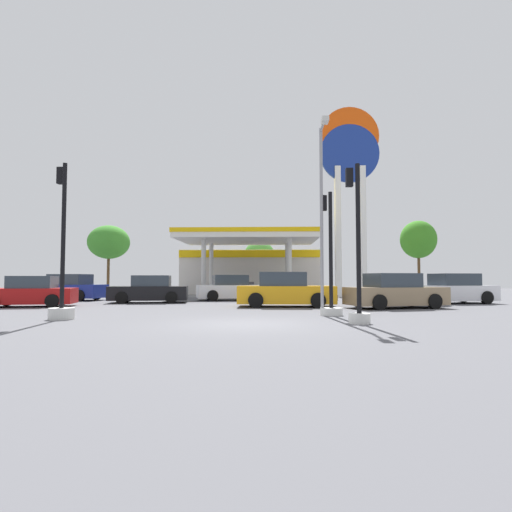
% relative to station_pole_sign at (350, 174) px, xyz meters
% --- Properties ---
extents(ground_plane, '(90.00, 90.00, 0.00)m').
position_rel_station_pole_sign_xyz_m(ground_plane, '(-6.42, -17.57, -8.90)').
color(ground_plane, '#56565B').
rests_on(ground_plane, ground).
extents(gas_station, '(11.92, 13.05, 4.74)m').
position_rel_station_pole_sign_xyz_m(gas_station, '(-7.42, 6.40, -6.64)').
color(gas_station, beige).
rests_on(gas_station, ground).
extents(station_pole_sign, '(4.26, 0.56, 13.81)m').
position_rel_station_pole_sign_xyz_m(station_pole_sign, '(0.00, 0.00, 0.00)').
color(station_pole_sign, white).
rests_on(station_pole_sign, ground).
extents(car_0, '(4.69, 2.90, 1.56)m').
position_rel_station_pole_sign_xyz_m(car_0, '(-8.13, -4.12, -8.19)').
color(car_0, black).
rests_on(car_0, ground).
extents(car_1, '(4.76, 3.01, 1.58)m').
position_rel_station_pole_sign_xyz_m(car_1, '(-0.06, -10.73, -8.18)').
color(car_1, black).
rests_on(car_1, ground).
extents(car_2, '(4.63, 2.13, 1.65)m').
position_rel_station_pole_sign_xyz_m(car_2, '(-5.02, -9.90, -8.15)').
color(car_2, black).
rests_on(car_2, ground).
extents(car_3, '(4.82, 2.88, 1.62)m').
position_rel_station_pole_sign_xyz_m(car_3, '(4.11, -6.98, -8.17)').
color(car_3, black).
rests_on(car_3, ground).
extents(car_4, '(4.46, 2.41, 1.52)m').
position_rel_station_pole_sign_xyz_m(car_4, '(-12.52, -6.87, -8.21)').
color(car_4, black).
rests_on(car_4, ground).
extents(car_5, '(4.38, 2.56, 1.47)m').
position_rel_station_pole_sign_xyz_m(car_5, '(-17.28, -10.38, -8.23)').
color(car_5, black).
rests_on(car_5, ground).
extents(car_6, '(4.72, 2.53, 1.61)m').
position_rel_station_pole_sign_xyz_m(car_6, '(-18.29, -4.49, -8.17)').
color(car_6, black).
rests_on(car_6, ground).
extents(traffic_signal_0, '(0.65, 0.68, 4.85)m').
position_rel_station_pole_sign_xyz_m(traffic_signal_0, '(-3.11, -17.37, -7.29)').
color(traffic_signal_0, silver).
rests_on(traffic_signal_0, ground).
extents(traffic_signal_1, '(0.80, 0.80, 4.56)m').
position_rel_station_pole_sign_xyz_m(traffic_signal_1, '(-3.55, -14.63, -7.66)').
color(traffic_signal_1, silver).
rests_on(traffic_signal_1, ground).
extents(traffic_signal_2, '(0.82, 0.82, 5.24)m').
position_rel_station_pole_sign_xyz_m(traffic_signal_2, '(-12.68, -16.41, -7.64)').
color(traffic_signal_2, silver).
rests_on(traffic_signal_2, ground).
extents(tree_0, '(3.98, 3.98, 6.48)m').
position_rel_station_pole_sign_xyz_m(tree_0, '(-21.41, 9.83, -4.05)').
color(tree_0, brown).
rests_on(tree_0, ground).
extents(tree_1, '(2.97, 2.97, 4.92)m').
position_rel_station_pole_sign_xyz_m(tree_1, '(-6.81, 10.21, -5.31)').
color(tree_1, brown).
rests_on(tree_1, ground).
extents(tree_2, '(3.38, 3.38, 6.89)m').
position_rel_station_pole_sign_xyz_m(tree_2, '(8.46, 10.46, -3.83)').
color(tree_2, brown).
rests_on(tree_2, ground).
extents(corner_streetlamp, '(0.24, 1.48, 6.99)m').
position_rel_station_pole_sign_xyz_m(corner_streetlamp, '(-3.85, -14.80, -4.70)').
color(corner_streetlamp, gray).
rests_on(corner_streetlamp, ground).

